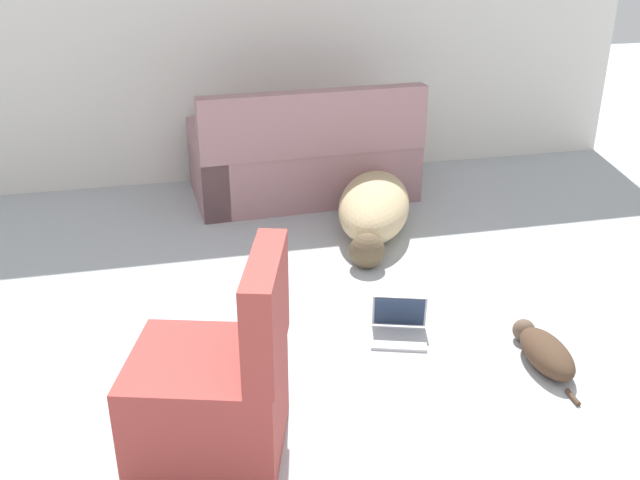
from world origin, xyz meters
TOP-DOWN VIEW (x-y plane):
  - wall_back at (0.00, 4.59)m, footprint 7.02×0.06m
  - couch at (0.53, 4.01)m, footprint 1.74×0.97m
  - dog at (0.86, 3.17)m, footprint 0.85×1.47m
  - cat at (1.20, 1.40)m, footprint 0.22×0.64m
  - laptop_open at (0.59, 1.83)m, footprint 0.36×0.33m
  - side_chair at (-0.44, 1.15)m, footprint 0.75×0.71m

SIDE VIEW (x-z plane):
  - laptop_open at x=0.59m, z-range -0.04..0.18m
  - cat at x=1.20m, z-range 0.00..0.15m
  - dog at x=0.86m, z-range 0.00..0.37m
  - couch at x=0.53m, z-range -0.17..0.75m
  - side_chair at x=-0.44m, z-range -0.15..0.75m
  - wall_back at x=0.00m, z-range 0.00..2.61m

